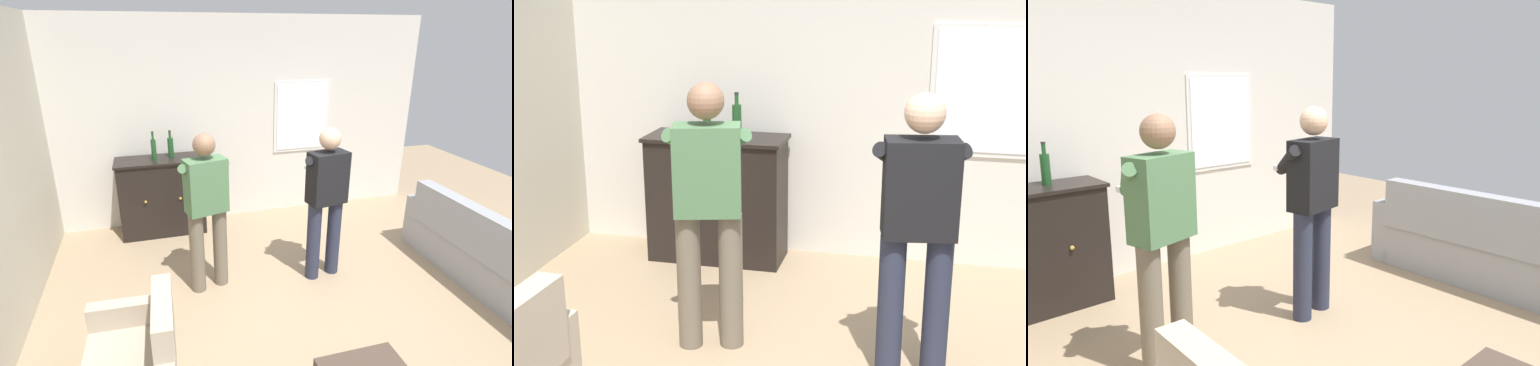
% 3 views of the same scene
% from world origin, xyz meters
% --- Properties ---
extents(wall_back_with_window, '(5.20, 0.15, 2.80)m').
position_xyz_m(wall_back_with_window, '(0.02, 2.66, 1.40)').
color(wall_back_with_window, silver).
rests_on(wall_back_with_window, ground).
extents(sideboard_cabinet, '(1.13, 0.49, 1.04)m').
position_xyz_m(sideboard_cabinet, '(-1.27, 2.30, 0.52)').
color(sideboard_cabinet, black).
rests_on(sideboard_cabinet, ground).
extents(bottle_wine_green, '(0.07, 0.07, 0.35)m').
position_xyz_m(bottle_wine_green, '(-1.11, 2.35, 1.18)').
color(bottle_wine_green, '#1E4C23').
rests_on(bottle_wine_green, sideboard_cabinet).
extents(bottle_liquor_amber, '(0.06, 0.06, 0.37)m').
position_xyz_m(bottle_liquor_amber, '(-1.32, 2.24, 1.19)').
color(bottle_liquor_amber, '#1E4C23').
rests_on(bottle_liquor_amber, sideboard_cabinet).
extents(person_standing_left, '(0.54, 0.51, 1.68)m').
position_xyz_m(person_standing_left, '(-0.88, 0.88, 0.94)').
color(person_standing_left, '#6B6051').
rests_on(person_standing_left, ground).
extents(person_standing_right, '(0.55, 0.50, 1.68)m').
position_xyz_m(person_standing_right, '(0.37, 0.77, 0.94)').
color(person_standing_right, '#282D42').
rests_on(person_standing_right, ground).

